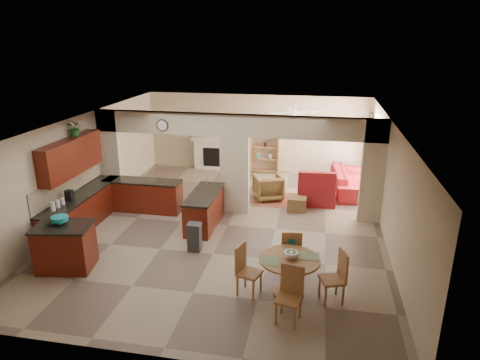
% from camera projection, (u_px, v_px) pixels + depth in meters
% --- Properties ---
extents(floor, '(10.00, 10.00, 0.00)m').
position_uv_depth(floor, '(228.00, 225.00, 11.39)').
color(floor, gray).
rests_on(floor, ground).
extents(ceiling, '(10.00, 10.00, 0.00)m').
position_uv_depth(ceiling, '(227.00, 121.00, 10.48)').
color(ceiling, white).
rests_on(ceiling, wall_back).
extents(wall_back, '(8.00, 0.00, 8.00)m').
position_uv_depth(wall_back, '(256.00, 133.00, 15.58)').
color(wall_back, '#CBB594').
rests_on(wall_back, floor).
extents(wall_front, '(8.00, 0.00, 8.00)m').
position_uv_depth(wall_front, '(155.00, 279.00, 6.28)').
color(wall_front, '#CBB594').
rests_on(wall_front, floor).
extents(wall_left, '(0.00, 10.00, 10.00)m').
position_uv_depth(wall_left, '(84.00, 167.00, 11.64)').
color(wall_left, '#CBB594').
rests_on(wall_left, floor).
extents(wall_right, '(0.00, 10.00, 10.00)m').
position_uv_depth(wall_right, '(390.00, 185.00, 10.23)').
color(wall_right, '#CBB594').
rests_on(wall_right, floor).
extents(partition_left_pier, '(0.60, 0.25, 2.80)m').
position_uv_depth(partition_left_pier, '(111.00, 158.00, 12.52)').
color(partition_left_pier, '#CBB594').
rests_on(partition_left_pier, floor).
extents(partition_center_pier, '(0.80, 0.25, 2.20)m').
position_uv_depth(partition_center_pier, '(235.00, 175.00, 11.96)').
color(partition_center_pier, '#CBB594').
rests_on(partition_center_pier, floor).
extents(partition_right_pier, '(0.60, 0.25, 2.80)m').
position_uv_depth(partition_right_pier, '(373.00, 172.00, 11.21)').
color(partition_right_pier, '#CBB594').
rests_on(partition_right_pier, floor).
extents(partition_header, '(8.00, 0.25, 0.60)m').
position_uv_depth(partition_header, '(235.00, 125.00, 11.51)').
color(partition_header, '#CBB594').
rests_on(partition_header, partition_center_pier).
extents(kitchen_counter, '(2.52, 3.29, 1.48)m').
position_uv_depth(kitchen_counter, '(108.00, 204.00, 11.58)').
color(kitchen_counter, '#3B1106').
rests_on(kitchen_counter, floor).
extents(upper_cabinets, '(0.35, 2.40, 0.90)m').
position_uv_depth(upper_cabinets, '(71.00, 157.00, 10.69)').
color(upper_cabinets, '#3B1106').
rests_on(upper_cabinets, wall_left).
extents(peninsula, '(0.70, 1.85, 0.91)m').
position_uv_depth(peninsula, '(204.00, 209.00, 11.24)').
color(peninsula, '#3B1106').
rests_on(peninsula, floor).
extents(wall_clock, '(0.34, 0.03, 0.34)m').
position_uv_depth(wall_clock, '(162.00, 125.00, 11.74)').
color(wall_clock, '#4C2A19').
rests_on(wall_clock, partition_header).
extents(rug, '(1.60, 1.30, 0.01)m').
position_uv_depth(rug, '(280.00, 200.00, 13.13)').
color(rug, brown).
rests_on(rug, floor).
extents(fireplace, '(1.60, 0.35, 1.20)m').
position_uv_depth(fireplace, '(213.00, 153.00, 15.96)').
color(fireplace, silver).
rests_on(fireplace, floor).
extents(shelving_unit, '(1.00, 0.32, 1.80)m').
position_uv_depth(shelving_unit, '(265.00, 148.00, 15.52)').
color(shelving_unit, olive).
rests_on(shelving_unit, floor).
extents(window_a, '(0.02, 0.90, 1.90)m').
position_uv_depth(window_a, '(377.00, 166.00, 12.44)').
color(window_a, white).
rests_on(window_a, wall_right).
extents(window_b, '(0.02, 0.90, 1.90)m').
position_uv_depth(window_b, '(371.00, 151.00, 14.02)').
color(window_b, white).
rests_on(window_b, wall_right).
extents(glazed_door, '(0.02, 0.70, 2.10)m').
position_uv_depth(glazed_door, '(374.00, 162.00, 13.28)').
color(glazed_door, white).
rests_on(glazed_door, wall_right).
extents(drape_a_left, '(0.10, 0.28, 2.30)m').
position_uv_depth(drape_a_left, '(378.00, 172.00, 11.89)').
color(drape_a_left, '#3B1817').
rests_on(drape_a_left, wall_right).
extents(drape_a_right, '(0.10, 0.28, 2.30)m').
position_uv_depth(drape_a_right, '(374.00, 160.00, 13.01)').
color(drape_a_right, '#3B1817').
rests_on(drape_a_right, wall_right).
extents(drape_b_left, '(0.10, 0.28, 2.30)m').
position_uv_depth(drape_b_left, '(372.00, 156.00, 13.47)').
color(drape_b_left, '#3B1817').
rests_on(drape_b_left, wall_right).
extents(drape_b_right, '(0.10, 0.28, 2.30)m').
position_uv_depth(drape_b_right, '(368.00, 146.00, 14.59)').
color(drape_b_right, '#3B1817').
rests_on(drape_b_right, wall_right).
extents(ceiling_fan, '(1.00, 1.00, 0.10)m').
position_uv_depth(ceiling_fan, '(295.00, 112.00, 13.09)').
color(ceiling_fan, white).
rests_on(ceiling_fan, ceiling).
extents(kitchen_island, '(1.29, 1.02, 1.01)m').
position_uv_depth(kitchen_island, '(65.00, 247.00, 9.15)').
color(kitchen_island, '#3B1106').
rests_on(kitchen_island, floor).
extents(teal_bowl, '(0.35, 0.35, 0.17)m').
position_uv_depth(teal_bowl, '(60.00, 220.00, 9.04)').
color(teal_bowl, teal).
rests_on(teal_bowl, kitchen_island).
extents(trash_can, '(0.30, 0.25, 0.63)m').
position_uv_depth(trash_can, '(195.00, 238.00, 9.97)').
color(trash_can, '#2B2B2E').
rests_on(trash_can, floor).
extents(dining_table, '(1.17, 1.17, 0.80)m').
position_uv_depth(dining_table, '(289.00, 271.00, 8.18)').
color(dining_table, olive).
rests_on(dining_table, floor).
extents(fruit_bowl, '(0.27, 0.27, 0.14)m').
position_uv_depth(fruit_bowl, '(291.00, 254.00, 8.09)').
color(fruit_bowl, '#6BB426').
rests_on(fruit_bowl, dining_table).
extents(sofa, '(2.57, 1.16, 0.73)m').
position_uv_depth(sofa, '(349.00, 181.00, 13.74)').
color(sofa, maroon).
rests_on(sofa, floor).
extents(chaise, '(1.15, 0.97, 0.43)m').
position_uv_depth(chaise, '(316.00, 196.00, 12.83)').
color(chaise, maroon).
rests_on(chaise, floor).
extents(armchair, '(1.07, 1.08, 0.76)m').
position_uv_depth(armchair, '(268.00, 187.00, 13.10)').
color(armchair, '#9C311C').
rests_on(armchair, floor).
extents(ottoman, '(0.54, 0.54, 0.39)m').
position_uv_depth(ottoman, '(297.00, 203.00, 12.36)').
color(ottoman, '#9C311C').
rests_on(ottoman, floor).
extents(plant, '(0.46, 0.43, 0.42)m').
position_uv_depth(plant, '(75.00, 128.00, 10.78)').
color(plant, '#184612').
rests_on(plant, upper_cabinets).
extents(chair_north, '(0.47, 0.47, 1.02)m').
position_uv_depth(chair_north, '(291.00, 251.00, 8.88)').
color(chair_north, olive).
rests_on(chair_north, floor).
extents(chair_east, '(0.54, 0.54, 1.02)m').
position_uv_depth(chair_east, '(337.00, 275.00, 8.00)').
color(chair_east, olive).
rests_on(chair_east, floor).
extents(chair_south, '(0.50, 0.50, 1.02)m').
position_uv_depth(chair_south, '(290.00, 291.00, 7.48)').
color(chair_south, olive).
rests_on(chair_south, floor).
extents(chair_west, '(0.52, 0.52, 1.02)m').
position_uv_depth(chair_west, '(245.00, 267.00, 8.25)').
color(chair_west, olive).
rests_on(chair_west, floor).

